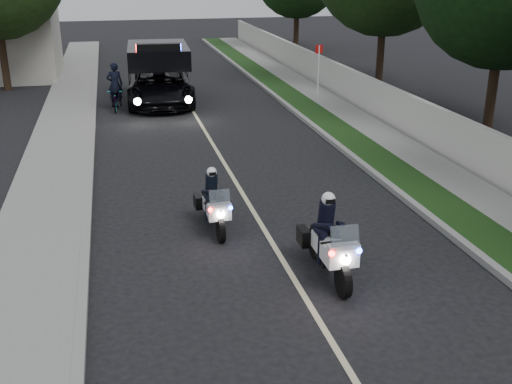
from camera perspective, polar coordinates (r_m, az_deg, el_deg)
ground at (r=12.11m, az=4.10°, el=-8.98°), size 120.00×120.00×0.00m
curb_right at (r=22.13m, az=6.70°, el=5.03°), size 0.20×60.00×0.15m
grass_verge at (r=22.37m, az=8.39°, el=5.12°), size 1.20×60.00×0.16m
sidewalk_right at (r=22.87m, az=11.44°, el=5.27°), size 1.40×60.00×0.16m
property_wall at (r=23.14m, az=13.84°, el=6.98°), size 0.22×60.00×1.50m
curb_left at (r=20.90m, az=-15.04°, el=3.51°), size 0.20×60.00×0.15m
sidewalk_left at (r=20.98m, az=-18.04°, el=3.27°), size 2.00×60.00×0.16m
lane_marking at (r=21.15m, az=-3.86°, el=4.19°), size 0.12×50.00×0.01m
police_moto_left at (r=14.69m, az=-3.90°, el=-3.41°), size 0.69×1.80×1.51m
police_moto_right at (r=12.68m, az=6.64°, el=-7.63°), size 0.74×2.06×1.75m
police_suv at (r=28.20m, az=-8.81°, el=8.16°), size 3.11×6.20×2.95m
bicycle at (r=27.12m, az=-12.76°, el=7.39°), size 0.73×1.80×0.92m
cyclist at (r=27.12m, az=-12.76°, el=7.39°), size 0.68×0.47×1.82m
sign_post at (r=29.06m, az=5.71°, el=8.66°), size 0.48×0.48×2.51m
tree_right_c at (r=24.74m, az=20.58°, el=5.33°), size 8.36×8.36×10.64m
tree_right_d at (r=31.89m, az=11.25°, el=9.44°), size 7.60×7.60×11.65m
tree_right_e at (r=45.37m, az=3.71°, el=13.02°), size 6.49×6.49×9.99m
tree_left_near at (r=33.08m, az=-21.98°, el=8.74°), size 7.21×7.21×11.19m
tree_left_far at (r=41.18m, az=-22.08°, el=10.81°), size 7.74×7.74×10.83m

